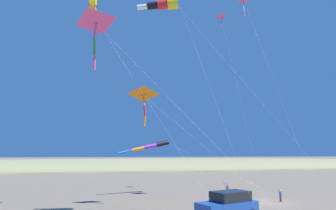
{
  "coord_description": "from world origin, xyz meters",
  "views": [
    {
      "loc": [
        25.03,
        -14.48,
        4.51
      ],
      "look_at": [
        1.48,
        -9.59,
        8.61
      ],
      "focal_mm": 30.18,
      "sensor_mm": 36.0,
      "label": 1
    }
  ],
  "objects_px": {
    "person_child_green_jacket": "(228,192)",
    "kite_delta_black_fish_shape": "(222,18)",
    "kite_delta_green_low_center": "(144,95)",
    "kite_delta_white_trailing": "(97,23)",
    "person_child_grey_jacket": "(280,195)",
    "kite_windsock_rainbow_low_near": "(163,5)",
    "parked_car": "(228,205)",
    "kite_windsock_blue_topmost": "(152,146)",
    "kite_box_magenta_far_left": "(93,6)"
  },
  "relations": [
    {
      "from": "person_child_green_jacket",
      "to": "kite_delta_black_fish_shape",
      "type": "bearing_deg",
      "value": 157.05
    },
    {
      "from": "kite_delta_green_low_center",
      "to": "kite_delta_white_trailing",
      "type": "distance_m",
      "value": 9.8
    },
    {
      "from": "person_child_grey_jacket",
      "to": "kite_delta_green_low_center",
      "type": "bearing_deg",
      "value": -90.74
    },
    {
      "from": "person_child_grey_jacket",
      "to": "kite_windsock_rainbow_low_near",
      "type": "relative_size",
      "value": 0.07
    },
    {
      "from": "kite_delta_green_low_center",
      "to": "kite_delta_white_trailing",
      "type": "xyz_separation_m",
      "value": [
        8.65,
        -3.9,
        2.47
      ]
    },
    {
      "from": "person_child_grey_jacket",
      "to": "kite_delta_green_low_center",
      "type": "xyz_separation_m",
      "value": [
        -0.17,
        -13.02,
        9.1
      ]
    },
    {
      "from": "parked_car",
      "to": "kite_delta_green_low_center",
      "type": "xyz_separation_m",
      "value": [
        -5.71,
        -5.36,
        8.78
      ]
    },
    {
      "from": "person_child_grey_jacket",
      "to": "kite_windsock_blue_topmost",
      "type": "distance_m",
      "value": 14.17
    },
    {
      "from": "kite_windsock_rainbow_low_near",
      "to": "kite_box_magenta_far_left",
      "type": "distance_m",
      "value": 6.94
    },
    {
      "from": "kite_windsock_rainbow_low_near",
      "to": "kite_delta_green_low_center",
      "type": "height_order",
      "value": "kite_windsock_rainbow_low_near"
    },
    {
      "from": "parked_car",
      "to": "kite_box_magenta_far_left",
      "type": "bearing_deg",
      "value": -113.34
    },
    {
      "from": "kite_delta_white_trailing",
      "to": "parked_car",
      "type": "bearing_deg",
      "value": 107.62
    },
    {
      "from": "person_child_grey_jacket",
      "to": "person_child_green_jacket",
      "type": "bearing_deg",
      "value": -93.45
    },
    {
      "from": "person_child_grey_jacket",
      "to": "kite_windsock_rainbow_low_near",
      "type": "xyz_separation_m",
      "value": [
        5.16,
        -12.24,
        15.11
      ]
    },
    {
      "from": "kite_windsock_blue_topmost",
      "to": "kite_box_magenta_far_left",
      "type": "bearing_deg",
      "value": -37.61
    },
    {
      "from": "kite_windsock_blue_topmost",
      "to": "kite_delta_black_fish_shape",
      "type": "xyz_separation_m",
      "value": [
        0.49,
        8.84,
        16.26
      ]
    },
    {
      "from": "person_child_grey_jacket",
      "to": "parked_car",
      "type": "bearing_deg",
      "value": -54.14
    },
    {
      "from": "kite_windsock_rainbow_low_near",
      "to": "kite_delta_green_low_center",
      "type": "xyz_separation_m",
      "value": [
        -5.33,
        -0.79,
        -6.01
      ]
    },
    {
      "from": "kite_box_magenta_far_left",
      "to": "kite_delta_green_low_center",
      "type": "bearing_deg",
      "value": 106.05
    },
    {
      "from": "person_child_grey_jacket",
      "to": "kite_box_magenta_far_left",
      "type": "height_order",
      "value": "kite_box_magenta_far_left"
    },
    {
      "from": "kite_windsock_blue_topmost",
      "to": "kite_delta_black_fish_shape",
      "type": "distance_m",
      "value": 18.51
    },
    {
      "from": "person_child_grey_jacket",
      "to": "kite_delta_black_fish_shape",
      "type": "xyz_separation_m",
      "value": [
        -6.82,
        -2.36,
        20.93
      ]
    },
    {
      "from": "person_child_green_jacket",
      "to": "kite_windsock_blue_topmost",
      "type": "distance_m",
      "value": 10.22
    },
    {
      "from": "kite_delta_green_low_center",
      "to": "kite_delta_white_trailing",
      "type": "height_order",
      "value": "kite_delta_white_trailing"
    },
    {
      "from": "person_child_green_jacket",
      "to": "kite_windsock_blue_topmost",
      "type": "height_order",
      "value": "kite_windsock_blue_topmost"
    },
    {
      "from": "parked_car",
      "to": "kite_box_magenta_far_left",
      "type": "xyz_separation_m",
      "value": [
        -4.35,
        -10.08,
        16.21
      ]
    },
    {
      "from": "kite_delta_black_fish_shape",
      "to": "person_child_green_jacket",
      "type": "bearing_deg",
      "value": -22.95
    },
    {
      "from": "kite_delta_black_fish_shape",
      "to": "kite_delta_green_low_center",
      "type": "bearing_deg",
      "value": -58.05
    },
    {
      "from": "kite_windsock_rainbow_low_near",
      "to": "kite_delta_black_fish_shape",
      "type": "bearing_deg",
      "value": 140.5
    },
    {
      "from": "kite_windsock_blue_topmost",
      "to": "kite_delta_green_low_center",
      "type": "relative_size",
      "value": 1.29
    },
    {
      "from": "person_child_green_jacket",
      "to": "kite_box_magenta_far_left",
      "type": "distance_m",
      "value": 20.56
    },
    {
      "from": "kite_windsock_blue_topmost",
      "to": "kite_box_magenta_far_left",
      "type": "distance_m",
      "value": 15.99
    },
    {
      "from": "parked_car",
      "to": "kite_delta_green_low_center",
      "type": "bearing_deg",
      "value": -136.82
    },
    {
      "from": "parked_car",
      "to": "kite_delta_white_trailing",
      "type": "xyz_separation_m",
      "value": [
        2.94,
        -9.26,
        11.24
      ]
    },
    {
      "from": "kite_windsock_rainbow_low_near",
      "to": "kite_delta_black_fish_shape",
      "type": "height_order",
      "value": "kite_delta_black_fish_shape"
    },
    {
      "from": "person_child_green_jacket",
      "to": "person_child_grey_jacket",
      "type": "xyz_separation_m",
      "value": [
        0.31,
        5.12,
        -0.38
      ]
    },
    {
      "from": "person_child_green_jacket",
      "to": "person_child_grey_jacket",
      "type": "height_order",
      "value": "person_child_green_jacket"
    },
    {
      "from": "kite_delta_white_trailing",
      "to": "person_child_green_jacket",
      "type": "bearing_deg",
      "value": 126.68
    },
    {
      "from": "kite_box_magenta_far_left",
      "to": "kite_delta_black_fish_shape",
      "type": "bearing_deg",
      "value": 117.5
    },
    {
      "from": "kite_windsock_rainbow_low_near",
      "to": "person_child_grey_jacket",
      "type": "bearing_deg",
      "value": 112.87
    },
    {
      "from": "parked_car",
      "to": "kite_box_magenta_far_left",
      "type": "relative_size",
      "value": 0.26
    },
    {
      "from": "person_child_grey_jacket",
      "to": "kite_box_magenta_far_left",
      "type": "xyz_separation_m",
      "value": [
        1.19,
        -17.75,
        16.53
      ]
    },
    {
      "from": "person_child_grey_jacket",
      "to": "kite_windsock_rainbow_low_near",
      "type": "height_order",
      "value": "kite_windsock_rainbow_low_near"
    },
    {
      "from": "parked_car",
      "to": "kite_windsock_blue_topmost",
      "type": "bearing_deg",
      "value": -164.61
    },
    {
      "from": "person_child_grey_jacket",
      "to": "kite_box_magenta_far_left",
      "type": "distance_m",
      "value": 24.28
    },
    {
      "from": "kite_delta_green_low_center",
      "to": "kite_delta_black_fish_shape",
      "type": "xyz_separation_m",
      "value": [
        -6.65,
        10.66,
        11.83
      ]
    },
    {
      "from": "parked_car",
      "to": "person_child_grey_jacket",
      "type": "bearing_deg",
      "value": 125.86
    },
    {
      "from": "kite_windsock_rainbow_low_near",
      "to": "kite_box_magenta_far_left",
      "type": "relative_size",
      "value": 0.96
    },
    {
      "from": "kite_box_magenta_far_left",
      "to": "kite_delta_white_trailing",
      "type": "height_order",
      "value": "kite_box_magenta_far_left"
    },
    {
      "from": "kite_windsock_rainbow_low_near",
      "to": "kite_delta_white_trailing",
      "type": "xyz_separation_m",
      "value": [
        3.32,
        -4.69,
        -3.54
      ]
    }
  ]
}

